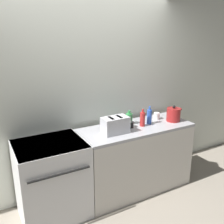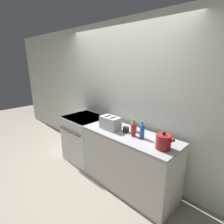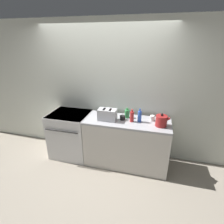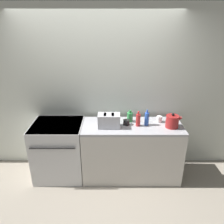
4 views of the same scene
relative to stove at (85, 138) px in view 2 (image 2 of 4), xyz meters
The scene contains 11 objects.
ground_plane 0.83m from the stove, 28.27° to the right, with size 12.00×12.00×0.00m, color gray.
wall_back 1.10m from the stove, 32.20° to the left, with size 8.00×0.05×2.60m.
stove is the anchor object (origin of this frame).
counter_block 1.14m from the stove, ahead, with size 1.50×0.60×0.91m.
kettle 1.79m from the stove, ahead, with size 0.24×0.19×0.22m.
toaster 0.96m from the stove, ahead, with size 0.32×0.19×0.20m.
bottle_blue 1.45m from the stove, ahead, with size 0.06×0.06×0.24m.
bottle_red 1.33m from the stove, ahead, with size 0.07×0.07×0.23m.
bottle_green 1.23m from the stove, ahead, with size 0.09×0.09×0.18m.
cup_white 1.63m from the stove, ahead, with size 0.08×0.08×0.09m.
cup_black 1.15m from the stove, ahead, with size 0.10×0.10×0.08m.
Camera 2 is at (2.01, -1.59, 1.95)m, focal length 28.00 mm.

